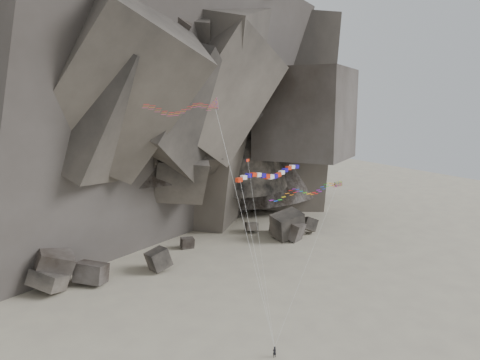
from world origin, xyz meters
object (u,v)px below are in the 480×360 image
parafoil_kite (303,191)px  pennant_kite (254,207)px  delta_kite (177,108)px  kite_flyer (274,351)px  banner_kite (270,174)px

parafoil_kite → pennant_kite: 6.99m
delta_kite → pennant_kite: (8.68, -3.40, -12.37)m
pennant_kite → kite_flyer: bearing=-97.7°
banner_kite → parafoil_kite: bearing=-76.8°
delta_kite → pennant_kite: delta_kite is taller
pennant_kite → parafoil_kite: bearing=-24.7°
kite_flyer → banner_kite: bearing=-119.7°
banner_kite → parafoil_kite: banner_kite is taller
kite_flyer → banner_kite: banner_kite is taller
kite_flyer → pennant_kite: size_ratio=0.07×
banner_kite → parafoil_kite: (2.08, -4.44, -1.82)m
kite_flyer → pennant_kite: bearing=-85.0°
kite_flyer → pennant_kite: pennant_kite is taller
parafoil_kite → pennant_kite: size_ratio=0.84×
delta_kite → pennant_kite: 15.49m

